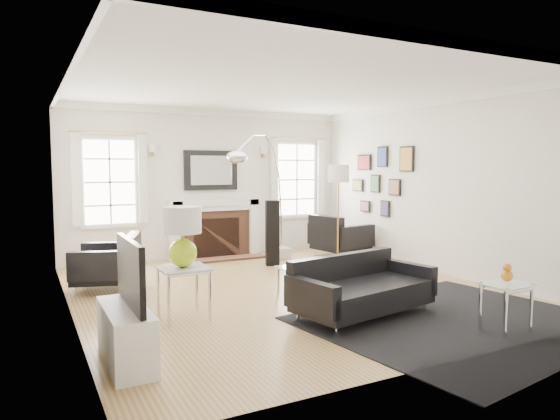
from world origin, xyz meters
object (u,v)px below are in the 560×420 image
fireplace (215,229)px  sofa (360,289)px  armchair_right (338,237)px  coffee_table (317,271)px  armchair_left (111,264)px  gourd_lamp (182,232)px  arc_floor_lamp (261,193)px

fireplace → sofa: size_ratio=0.93×
fireplace → armchair_right: 2.35m
armchair_right → coffee_table: armchair_right is taller
armchair_left → gourd_lamp: (0.51, -1.82, 0.63)m
armchair_left → coffee_table: bearing=-34.9°
fireplace → armchair_left: (-2.14, -1.65, -0.19)m
fireplace → gourd_lamp: bearing=-115.2°
sofa → gourd_lamp: gourd_lamp is taller
fireplace → armchair_right: size_ratio=1.54×
fireplace → sofa: 4.29m
gourd_lamp → armchair_left: bearing=105.6°
arc_floor_lamp → gourd_lamp: bearing=-131.9°
fireplace → gourd_lamp: size_ratio=2.50×
fireplace → gourd_lamp: (-1.63, -3.46, 0.44)m
coffee_table → armchair_right: bearing=50.6°
armchair_right → gourd_lamp: size_ratio=1.62×
sofa → armchair_right: size_ratio=1.66×
armchair_left → gourd_lamp: 1.99m
fireplace → arc_floor_lamp: 1.44m
armchair_right → arc_floor_lamp: arc_floor_lamp is taller
armchair_right → arc_floor_lamp: size_ratio=0.47×
fireplace → armchair_right: (2.13, -0.98, -0.17)m
coffee_table → arc_floor_lamp: (0.19, 2.13, 0.93)m
fireplace → gourd_lamp: 3.85m
armchair_right → gourd_lamp: bearing=-146.6°
armchair_left → armchair_right: size_ratio=1.05×
sofa → armchair_right: (1.93, 3.30, 0.06)m
sofa → coffee_table: 0.98m
sofa → gourd_lamp: 2.12m
armchair_left → arc_floor_lamp: arc_floor_lamp is taller
armchair_left → coffee_table: 2.89m
armchair_right → arc_floor_lamp: (-1.71, -0.19, 0.91)m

